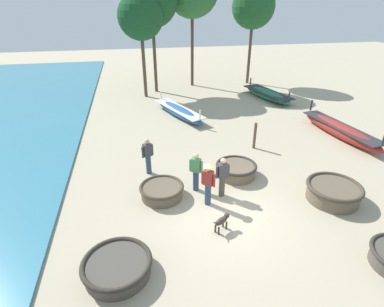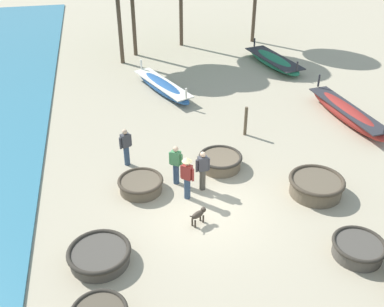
% 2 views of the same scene
% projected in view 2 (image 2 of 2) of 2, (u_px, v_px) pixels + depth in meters
% --- Properties ---
extents(ground_plane, '(80.00, 80.00, 0.00)m').
position_uv_depth(ground_plane, '(206.00, 210.00, 15.28)').
color(ground_plane, tan).
extents(coracle_far_left, '(1.59, 1.59, 0.51)m').
position_uv_depth(coracle_far_left, '(358.00, 248.00, 13.31)').
color(coracle_far_left, '#4C473F').
rests_on(coracle_far_left, ground).
extents(coracle_front_right, '(1.64, 1.64, 0.49)m').
position_uv_depth(coracle_front_right, '(141.00, 184.00, 16.08)').
color(coracle_front_right, brown).
rests_on(coracle_front_right, ground).
extents(coracle_front_left, '(1.88, 1.88, 0.48)m').
position_uv_depth(coracle_front_left, '(99.00, 255.00, 13.09)').
color(coracle_front_left, '#4C473F').
rests_on(coracle_front_left, ground).
extents(coracle_upturned, '(1.70, 1.70, 0.55)m').
position_uv_depth(coracle_upturned, '(220.00, 161.00, 17.34)').
color(coracle_upturned, brown).
rests_on(coracle_upturned, ground).
extents(coracle_beside_post, '(1.97, 1.97, 0.64)m').
position_uv_depth(coracle_beside_post, '(316.00, 185.00, 15.88)').
color(coracle_beside_post, brown).
rests_on(coracle_beside_post, ground).
extents(long_boat_blue_hull, '(2.69, 5.04, 1.06)m').
position_uv_depth(long_boat_blue_hull, '(162.00, 86.00, 23.43)').
color(long_boat_blue_hull, '#285693').
rests_on(long_boat_blue_hull, ground).
extents(long_boat_red_hull, '(1.58, 5.54, 1.29)m').
position_uv_depth(long_boat_red_hull, '(347.00, 113.00, 20.70)').
color(long_boat_red_hull, maroon).
rests_on(long_boat_red_hull, ground).
extents(long_boat_ochre_hull, '(2.31, 5.07, 1.02)m').
position_uv_depth(long_boat_ochre_hull, '(274.00, 61.00, 26.68)').
color(long_boat_ochre_hull, '#237551').
rests_on(long_boat_ochre_hull, ground).
extents(fisherman_with_hat, '(0.49, 0.34, 1.57)m').
position_uv_depth(fisherman_with_hat, '(126.00, 146.00, 17.24)').
color(fisherman_with_hat, '#2D425B').
rests_on(fisherman_with_hat, ground).
extents(fisherman_by_coracle, '(0.46, 0.37, 1.57)m').
position_uv_depth(fisherman_by_coracle, '(176.00, 164.00, 16.18)').
color(fisherman_by_coracle, '#2D425B').
rests_on(fisherman_by_coracle, ground).
extents(fisherman_hauling, '(0.53, 0.25, 1.57)m').
position_uv_depth(fisherman_hauling, '(203.00, 170.00, 15.86)').
color(fisherman_hauling, '#4C473D').
rests_on(fisherman_hauling, ground).
extents(fisherman_crouching, '(0.43, 0.39, 1.67)m').
position_uv_depth(fisherman_crouching, '(187.00, 175.00, 15.35)').
color(fisherman_crouching, '#2D425B').
rests_on(fisherman_crouching, ground).
extents(dog, '(0.61, 0.44, 0.55)m').
position_uv_depth(dog, '(199.00, 214.00, 14.49)').
color(dog, '#3D3328').
rests_on(dog, ground).
extents(mooring_post_mid_beach, '(0.14, 0.14, 1.32)m').
position_uv_depth(mooring_post_mid_beach, '(246.00, 121.00, 19.37)').
color(mooring_post_mid_beach, brown).
rests_on(mooring_post_mid_beach, ground).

